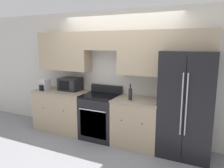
# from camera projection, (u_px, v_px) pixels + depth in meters

# --- Properties ---
(ground_plane) EXTENTS (12.00, 12.00, 0.00)m
(ground_plane) POSITION_uv_depth(u_px,v_px,m) (105.00, 146.00, 4.20)
(ground_plane) COLOR gray
(wall_back) EXTENTS (8.00, 0.39, 2.60)m
(wall_back) POSITION_uv_depth(u_px,v_px,m) (118.00, 65.00, 4.43)
(wall_back) COLOR beige
(wall_back) RESTS_ON ground_plane
(lower_cabinets_left) EXTENTS (1.24, 0.64, 0.91)m
(lower_cabinets_left) POSITION_uv_depth(u_px,v_px,m) (63.00, 110.00, 4.92)
(lower_cabinets_left) COLOR tan
(lower_cabinets_left) RESTS_ON ground_plane
(lower_cabinets_right) EXTENTS (0.89, 0.64, 0.91)m
(lower_cabinets_right) POSITION_uv_depth(u_px,v_px,m) (137.00, 122.00, 4.16)
(lower_cabinets_right) COLOR tan
(lower_cabinets_right) RESTS_ON ground_plane
(oven_range) EXTENTS (0.73, 0.65, 1.07)m
(oven_range) POSITION_uv_depth(u_px,v_px,m) (100.00, 116.00, 4.50)
(oven_range) COLOR black
(oven_range) RESTS_ON ground_plane
(refrigerator) EXTENTS (0.88, 0.71, 1.82)m
(refrigerator) POSITION_uv_depth(u_px,v_px,m) (187.00, 104.00, 3.73)
(refrigerator) COLOR black
(refrigerator) RESTS_ON ground_plane
(microwave) EXTENTS (0.47, 0.35, 0.28)m
(microwave) POSITION_uv_depth(u_px,v_px,m) (70.00, 84.00, 4.84)
(microwave) COLOR black
(microwave) RESTS_ON lower_cabinets_left
(bottle) EXTENTS (0.07, 0.07, 0.30)m
(bottle) POSITION_uv_depth(u_px,v_px,m) (130.00, 94.00, 4.01)
(bottle) COLOR black
(bottle) RESTS_ON lower_cabinets_right
(coffee_maker) EXTENTS (0.16, 0.28, 0.24)m
(coffee_maker) POSITION_uv_depth(u_px,v_px,m) (45.00, 85.00, 4.92)
(coffee_maker) COLOR #B7B7BC
(coffee_maker) RESTS_ON lower_cabinets_left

